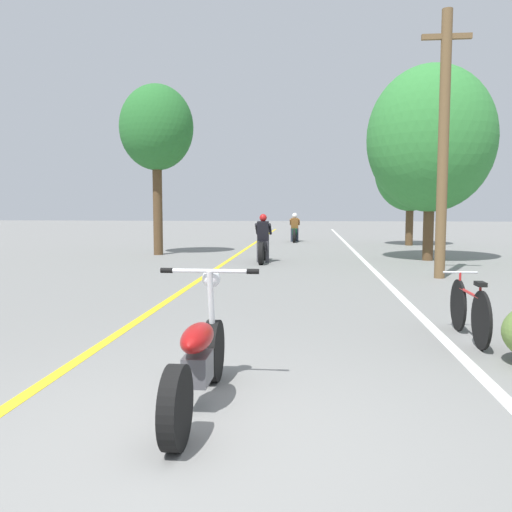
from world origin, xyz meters
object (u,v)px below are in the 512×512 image
at_px(utility_pole, 443,142).
at_px(roadside_tree_left, 156,129).
at_px(motorcycle_rider_lead, 263,244).
at_px(motorcycle_rider_far, 295,231).
at_px(roadside_tree_right_far, 411,171).
at_px(roadside_tree_right_near, 431,139).
at_px(motorcycle_foreground, 199,359).
at_px(bicycle_parked, 469,310).

xyz_separation_m(utility_pole, roadside_tree_left, (-8.22, 5.40, 1.17)).
bearing_deg(motorcycle_rider_lead, motorcycle_rider_far, 86.00).
xyz_separation_m(roadside_tree_right_far, roadside_tree_left, (-9.48, -5.51, 1.10)).
height_order(motorcycle_rider_lead, motorcycle_rider_far, motorcycle_rider_lead).
relative_size(roadside_tree_right_near, motorcycle_foreground, 2.90).
bearing_deg(roadside_tree_right_near, motorcycle_rider_lead, -167.90).
height_order(roadside_tree_right_near, bicycle_parked, roadside_tree_right_near).
bearing_deg(roadside_tree_left, roadside_tree_right_near, -7.28).
bearing_deg(utility_pole, roadside_tree_right_near, 81.54).
bearing_deg(motorcycle_rider_lead, roadside_tree_right_near, 12.10).
relative_size(motorcycle_foreground, bicycle_parked, 1.23).
height_order(utility_pole, motorcycle_rider_lead, utility_pole).
relative_size(roadside_tree_right_near, motorcycle_rider_lead, 2.95).
bearing_deg(motorcycle_rider_lead, roadside_tree_left, 150.01).
distance_m(motorcycle_rider_lead, bicycle_parked, 9.78).
xyz_separation_m(roadside_tree_right_near, motorcycle_foreground, (-4.56, -12.86, -3.30)).
bearing_deg(motorcycle_rider_far, utility_pole, -74.02).
bearing_deg(motorcycle_rider_far, motorcycle_rider_lead, -94.00).
bearing_deg(roadside_tree_right_near, roadside_tree_right_far, 84.65).
height_order(utility_pole, roadside_tree_left, utility_pole).
distance_m(motorcycle_rider_lead, motorcycle_rider_far, 9.78).
bearing_deg(bicycle_parked, roadside_tree_right_far, 82.27).
bearing_deg(bicycle_parked, utility_pole, 80.16).
height_order(motorcycle_foreground, motorcycle_rider_lead, motorcycle_rider_lead).
relative_size(roadside_tree_left, bicycle_parked, 3.47).
height_order(roadside_tree_left, motorcycle_rider_far, roadside_tree_left).
relative_size(utility_pole, motorcycle_rider_far, 2.92).
xyz_separation_m(roadside_tree_left, motorcycle_rider_far, (4.51, 7.55, -3.76)).
height_order(utility_pole, motorcycle_rider_far, utility_pole).
xyz_separation_m(roadside_tree_right_far, bicycle_parked, (-2.29, -16.90, -2.82)).
height_order(roadside_tree_right_far, motorcycle_rider_far, roadside_tree_right_far).
xyz_separation_m(roadside_tree_left, motorcycle_foreground, (4.29, -13.99, -3.88)).
height_order(roadside_tree_right_far, roadside_tree_left, roadside_tree_left).
xyz_separation_m(roadside_tree_right_near, roadside_tree_left, (-8.86, 1.13, 0.58)).
height_order(roadside_tree_left, bicycle_parked, roadside_tree_left).
relative_size(utility_pole, roadside_tree_right_far, 1.22).
distance_m(motorcycle_foreground, motorcycle_rider_lead, 11.79).
xyz_separation_m(roadside_tree_right_far, motorcycle_rider_lead, (-5.65, -7.71, -2.65)).
bearing_deg(motorcycle_rider_far, motorcycle_foreground, -90.57).
xyz_separation_m(utility_pole, motorcycle_rider_far, (-3.71, 12.95, -2.59)).
relative_size(motorcycle_rider_far, bicycle_parked, 1.24).
distance_m(roadside_tree_right_far, motorcycle_rider_far, 6.00).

